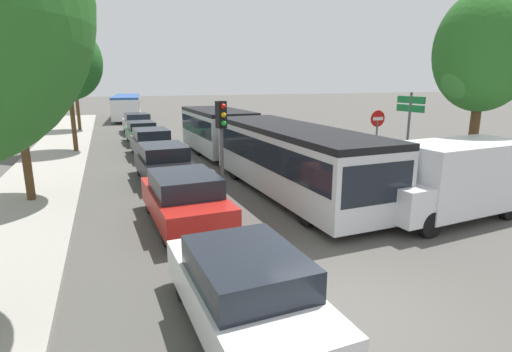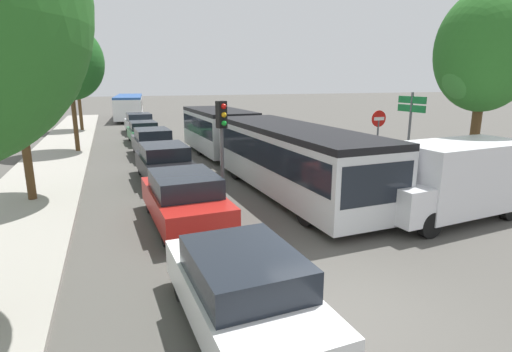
% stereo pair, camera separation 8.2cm
% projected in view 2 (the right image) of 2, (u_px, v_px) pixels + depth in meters
% --- Properties ---
extents(ground_plane, '(200.00, 200.00, 0.00)m').
position_uv_depth(ground_plane, '(353.00, 310.00, 7.30)').
color(ground_plane, '#4F4C47').
extents(kerb_strip_left, '(3.20, 49.11, 0.14)m').
position_uv_depth(kerb_strip_left, '(61.00, 151.00, 22.91)').
color(kerb_strip_left, '#9E998E').
rests_on(kerb_strip_left, ground).
extents(articulated_bus, '(3.22, 16.83, 2.49)m').
position_uv_depth(articulated_bus, '(254.00, 142.00, 17.52)').
color(articulated_bus, silver).
rests_on(articulated_bus, ground).
extents(city_bus_rear, '(3.50, 11.56, 2.45)m').
position_uv_depth(city_bus_rear, '(129.00, 105.00, 42.06)').
color(city_bus_rear, silver).
rests_on(city_bus_rear, ground).
extents(queued_car_white, '(1.94, 4.22, 1.44)m').
position_uv_depth(queued_car_white, '(243.00, 290.00, 6.57)').
color(queued_car_white, white).
rests_on(queued_car_white, ground).
extents(queued_car_red, '(2.05, 4.46, 1.52)m').
position_uv_depth(queued_car_red, '(184.00, 198.00, 11.47)').
color(queued_car_red, '#B21E19').
rests_on(queued_car_red, ground).
extents(queued_car_black, '(2.06, 4.47, 1.53)m').
position_uv_depth(queued_car_black, '(164.00, 162.00, 16.42)').
color(queued_car_black, black).
rests_on(queued_car_black, ground).
extents(queued_car_graphite, '(2.04, 4.43, 1.51)m').
position_uv_depth(queued_car_graphite, '(153.00, 142.00, 21.64)').
color(queued_car_graphite, '#47474C').
rests_on(queued_car_graphite, ground).
extents(queued_car_green, '(1.92, 4.17, 1.42)m').
position_uv_depth(queued_car_green, '(143.00, 132.00, 26.25)').
color(queued_car_green, '#236638').
rests_on(queued_car_green, ground).
extents(queued_car_silver, '(2.08, 4.50, 1.54)m').
position_uv_depth(queued_car_silver, '(139.00, 123.00, 31.11)').
color(queued_car_silver, '#B7BABF').
rests_on(queued_car_silver, ground).
extents(white_van, '(5.15, 2.38, 2.31)m').
position_uv_depth(white_van, '(455.00, 178.00, 11.85)').
color(white_van, silver).
rests_on(white_van, ground).
extents(traffic_light, '(0.38, 0.40, 3.40)m').
position_uv_depth(traffic_light, '(222.00, 128.00, 13.50)').
color(traffic_light, '#56595E').
rests_on(traffic_light, ground).
extents(no_entry_sign, '(0.70, 0.08, 2.82)m').
position_uv_depth(no_entry_sign, '(378.00, 133.00, 17.13)').
color(no_entry_sign, '#56595E').
rests_on(no_entry_sign, ground).
extents(direction_sign_post, '(0.21, 1.40, 3.60)m').
position_uv_depth(direction_sign_post, '(410.00, 119.00, 16.20)').
color(direction_sign_post, '#56595E').
rests_on(direction_sign_post, ground).
extents(tree_left_mid, '(4.09, 4.09, 6.77)m').
position_uv_depth(tree_left_mid, '(14.00, 61.00, 12.52)').
color(tree_left_mid, '#51381E').
rests_on(tree_left_mid, ground).
extents(tree_left_far, '(3.69, 3.69, 7.06)m').
position_uv_depth(tree_left_far, '(69.00, 62.00, 21.65)').
color(tree_left_far, '#51381E').
rests_on(tree_left_far, ground).
extents(tree_left_distant, '(3.54, 3.54, 6.55)m').
position_uv_depth(tree_left_distant, '(76.00, 71.00, 31.08)').
color(tree_left_distant, '#51381E').
rests_on(tree_left_distant, ground).
extents(tree_right_near, '(3.35, 3.35, 7.16)m').
position_uv_depth(tree_right_near, '(483.00, 54.00, 13.71)').
color(tree_right_near, '#51381E').
rests_on(tree_right_near, ground).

